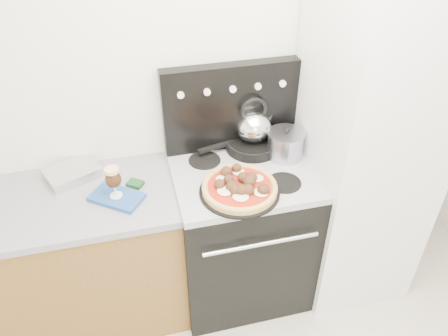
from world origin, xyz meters
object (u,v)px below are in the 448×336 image
object	(u,v)px
base_cabinet	(51,267)
tea_kettle	(253,123)
fridge	(364,152)
beer_glass	(114,182)
pizza	(240,186)
oven_mitt	(117,197)
pizza_pan	(240,191)
stove_body	(241,235)
skillet	(252,144)
stock_pot	(285,145)

from	to	relation	value
base_cabinet	tea_kettle	xyz separation A→B (m)	(1.22, 0.18, 0.66)
fridge	beer_glass	bearing A→B (deg)	-179.24
fridge	pizza	size ratio (longest dim) A/B	4.99
oven_mitt	base_cabinet	bearing A→B (deg)	170.99
tea_kettle	pizza	bearing A→B (deg)	-135.35
oven_mitt	pizza	xyz separation A→B (m)	(0.61, -0.12, 0.05)
fridge	tea_kettle	xyz separation A→B (m)	(-0.58, 0.23, 0.14)
beer_glass	pizza_pan	size ratio (longest dim) A/B	0.42
pizza_pan	beer_glass	bearing A→B (deg)	168.59
stove_body	skillet	world-z (taller)	skillet
stove_body	pizza	bearing A→B (deg)	-111.72
base_cabinet	oven_mitt	xyz separation A→B (m)	(0.43, -0.07, 0.48)
oven_mitt	beer_glass	size ratio (longest dim) A/B	1.50
skillet	oven_mitt	bearing A→B (deg)	-162.66
fridge	stock_pot	distance (m)	0.45
stove_body	stock_pot	bearing A→B (deg)	17.53
base_cabinet	fridge	world-z (taller)	fridge
pizza	skillet	size ratio (longest dim) A/B	1.23
oven_mitt	stock_pot	world-z (taller)	stock_pot
oven_mitt	pizza_pan	distance (m)	0.62
skillet	pizza	bearing A→B (deg)	-116.19
oven_mitt	beer_glass	world-z (taller)	beer_glass
base_cabinet	skillet	world-z (taller)	skillet
pizza	tea_kettle	size ratio (longest dim) A/B	1.69
oven_mitt	pizza	distance (m)	0.62
base_cabinet	stock_pot	size ratio (longest dim) A/B	7.28
pizza_pan	tea_kettle	distance (m)	0.44
base_cabinet	tea_kettle	bearing A→B (deg)	8.32
stove_body	pizza_pan	bearing A→B (deg)	-111.72
pizza_pan	skillet	world-z (taller)	skillet
base_cabinet	skillet	xyz separation A→B (m)	(1.22, 0.18, 0.52)
oven_mitt	fridge	bearing A→B (deg)	0.76
fridge	pizza	world-z (taller)	fridge
beer_glass	pizza	bearing A→B (deg)	-11.41
stove_body	skillet	size ratio (longest dim) A/B	2.84
skillet	pizza_pan	bearing A→B (deg)	-116.19
stove_body	beer_glass	bearing A→B (deg)	-176.33
base_cabinet	fridge	distance (m)	1.88
stove_body	skillet	xyz separation A→B (m)	(0.12, 0.20, 0.51)
pizza_pan	base_cabinet	bearing A→B (deg)	169.58
oven_mitt	pizza	bearing A→B (deg)	-11.41
base_cabinet	oven_mitt	world-z (taller)	oven_mitt
stove_body	pizza_pan	size ratio (longest dim) A/B	2.15
fridge	skillet	xyz separation A→B (m)	(-0.58, 0.23, -0.00)
base_cabinet	stock_pot	bearing A→B (deg)	2.50
skillet	tea_kettle	xyz separation A→B (m)	(0.00, 0.00, 0.14)
beer_glass	skillet	distance (m)	0.83
pizza_pan	skillet	bearing A→B (deg)	63.81
base_cabinet	pizza_pan	distance (m)	1.17
fridge	oven_mitt	world-z (taller)	fridge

